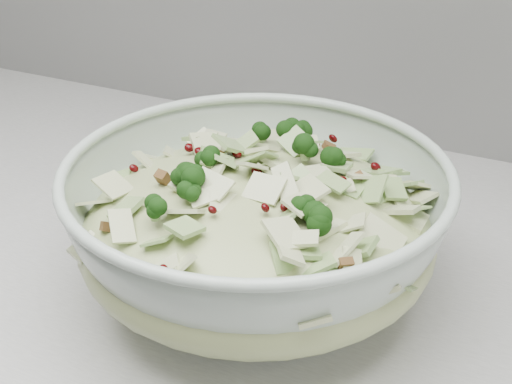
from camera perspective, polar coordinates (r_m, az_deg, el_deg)
mixing_bowl at (r=0.61m, az=0.05°, el=-3.03°), size 0.36×0.36×0.13m
salad at (r=0.60m, az=0.05°, el=-1.32°), size 0.35×0.35×0.13m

